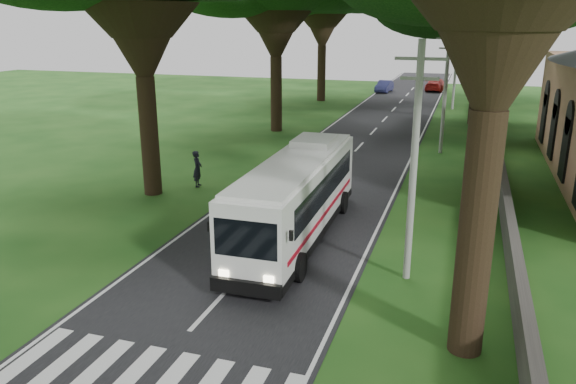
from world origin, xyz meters
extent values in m
plane|color=#184413|center=(0.00, 0.00, 0.00)|extent=(140.00, 140.00, 0.00)
cube|color=black|center=(0.00, 25.00, 0.01)|extent=(8.00, 120.00, 0.04)
cube|color=silver|center=(0.00, -2.00, 0.00)|extent=(8.00, 3.00, 0.01)
cube|color=#383533|center=(9.00, 24.00, 0.60)|extent=(0.35, 50.00, 1.20)
cylinder|color=gray|center=(5.50, 6.00, 4.00)|extent=(0.24, 0.24, 8.00)
cube|color=gray|center=(5.50, 6.00, 7.40)|extent=(1.60, 0.10, 0.10)
cube|color=gray|center=(5.50, 6.00, 6.80)|extent=(1.20, 0.10, 0.10)
cylinder|color=gray|center=(5.50, 26.00, 4.00)|extent=(0.24, 0.24, 8.00)
cube|color=gray|center=(5.50, 26.00, 7.40)|extent=(1.60, 0.10, 0.10)
cube|color=gray|center=(5.50, 26.00, 6.80)|extent=(1.20, 0.10, 0.10)
cylinder|color=gray|center=(5.50, 46.00, 4.00)|extent=(0.24, 0.24, 8.00)
cube|color=gray|center=(5.50, 46.00, 7.40)|extent=(1.60, 0.10, 0.10)
cube|color=gray|center=(5.50, 46.00, 6.80)|extent=(1.20, 0.10, 0.10)
cylinder|color=black|center=(-8.00, 12.00, 2.96)|extent=(0.90, 0.90, 5.92)
cone|color=black|center=(-8.00, 12.00, 7.82)|extent=(3.20, 3.20, 3.80)
cylinder|color=black|center=(-7.50, 30.00, 2.90)|extent=(0.90, 0.90, 5.80)
cone|color=black|center=(-7.50, 30.00, 7.70)|extent=(3.20, 3.20, 3.80)
cylinder|color=black|center=(-8.50, 48.00, 2.97)|extent=(0.90, 0.90, 5.94)
cone|color=black|center=(-8.50, 48.00, 7.84)|extent=(3.20, 3.20, 3.80)
cylinder|color=black|center=(7.50, 2.00, 3.26)|extent=(0.90, 0.90, 6.51)
cone|color=black|center=(7.50, 2.00, 8.41)|extent=(3.20, 3.20, 3.80)
cylinder|color=black|center=(8.00, 20.00, 2.82)|extent=(0.90, 0.90, 5.64)
cone|color=black|center=(8.00, 20.00, 7.54)|extent=(3.20, 3.20, 3.80)
cylinder|color=black|center=(7.50, 38.00, 2.59)|extent=(0.90, 0.90, 5.18)
cone|color=black|center=(7.50, 38.00, 7.08)|extent=(3.20, 3.20, 3.80)
cylinder|color=black|center=(8.50, 56.00, 2.78)|extent=(0.90, 0.90, 5.55)
cone|color=black|center=(8.50, 56.00, 7.45)|extent=(3.20, 3.20, 3.80)
cube|color=white|center=(0.80, 8.34, 1.81)|extent=(2.52, 11.32, 2.77)
cube|color=black|center=(0.80, 8.63, 2.21)|extent=(2.55, 9.25, 1.03)
cube|color=black|center=(0.80, 8.34, 0.47)|extent=(2.56, 11.36, 0.33)
cube|color=#AA0B1D|center=(0.80, 8.34, 1.18)|extent=(2.55, 10.19, 0.17)
cube|color=white|center=(0.80, 8.34, 3.25)|extent=(2.32, 10.75, 0.17)
cylinder|color=black|center=(-0.32, 4.57, 0.52)|extent=(0.34, 1.04, 1.03)
cylinder|color=black|center=(2.03, 4.60, 0.52)|extent=(0.34, 1.04, 1.03)
cylinder|color=black|center=(-0.43, 11.90, 0.52)|extent=(0.34, 1.04, 1.03)
cylinder|color=black|center=(1.92, 11.93, 0.52)|extent=(0.34, 1.04, 1.03)
imported|color=navy|center=(-3.00, 57.58, 0.72)|extent=(1.83, 4.31, 1.38)
imported|color=maroon|center=(3.00, 60.73, 0.78)|extent=(2.80, 5.44, 1.51)
imported|color=black|center=(-6.39, 13.87, 0.97)|extent=(0.61, 0.79, 1.93)
camera|label=1|loc=(7.02, -12.09, 8.56)|focal=35.00mm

